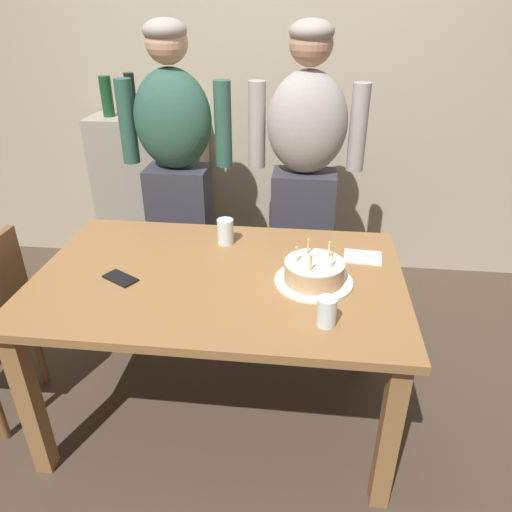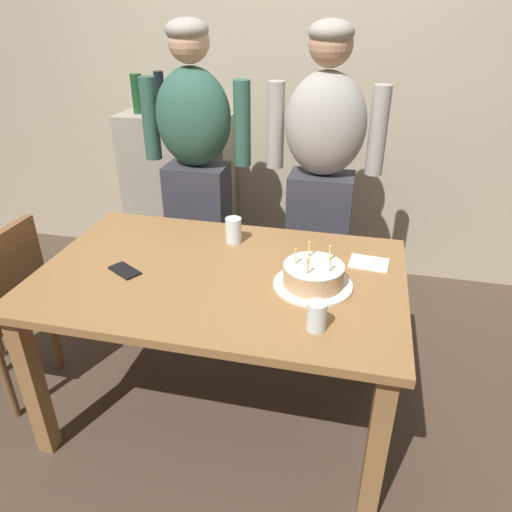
% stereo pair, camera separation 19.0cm
% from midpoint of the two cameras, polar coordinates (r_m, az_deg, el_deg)
% --- Properties ---
extents(ground_plane, '(10.00, 10.00, 0.00)m').
position_cam_midpoint_polar(ground_plane, '(2.44, -6.09, -17.44)').
color(ground_plane, '#47382B').
extents(back_wall, '(5.20, 0.10, 2.60)m').
position_cam_midpoint_polar(back_wall, '(3.26, -1.32, 20.49)').
color(back_wall, tan).
rests_on(back_wall, ground_plane).
extents(dining_table, '(1.50, 0.96, 0.74)m').
position_cam_midpoint_polar(dining_table, '(2.03, -7.00, -4.64)').
color(dining_table, olive).
rests_on(dining_table, ground_plane).
extents(birthday_cake, '(0.31, 0.31, 0.16)m').
position_cam_midpoint_polar(birthday_cake, '(1.89, 4.05, -2.11)').
color(birthday_cake, white).
rests_on(birthday_cake, dining_table).
extents(water_glass_near, '(0.07, 0.07, 0.11)m').
position_cam_midpoint_polar(water_glass_near, '(1.66, 5.13, -6.68)').
color(water_glass_near, silver).
rests_on(water_glass_near, dining_table).
extents(water_glass_far, '(0.07, 0.07, 0.12)m').
position_cam_midpoint_polar(water_glass_far, '(2.21, -6.11, 2.84)').
color(water_glass_far, silver).
rests_on(water_glass_far, dining_table).
extents(cell_phone, '(0.16, 0.13, 0.01)m').
position_cam_midpoint_polar(cell_phone, '(2.04, -18.36, -2.59)').
color(cell_phone, black).
rests_on(cell_phone, dining_table).
extents(napkin_stack, '(0.17, 0.14, 0.01)m').
position_cam_midpoint_polar(napkin_stack, '(2.12, 10.04, -0.19)').
color(napkin_stack, white).
rests_on(napkin_stack, dining_table).
extents(person_man_bearded, '(0.61, 0.27, 1.66)m').
position_cam_midpoint_polar(person_man_bearded, '(2.74, -11.29, 9.27)').
color(person_man_bearded, '#33333D').
rests_on(person_man_bearded, ground_plane).
extents(person_woman_cardigan, '(0.61, 0.27, 1.66)m').
position_cam_midpoint_polar(person_woman_cardigan, '(2.62, 3.66, 8.87)').
color(person_woman_cardigan, '#33333D').
rests_on(person_woman_cardigan, ground_plane).
extents(shelf_cabinet, '(0.74, 0.30, 1.34)m').
position_cam_midpoint_polar(shelf_cabinet, '(3.41, -13.59, 7.02)').
color(shelf_cabinet, '#9E9384').
rests_on(shelf_cabinet, ground_plane).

